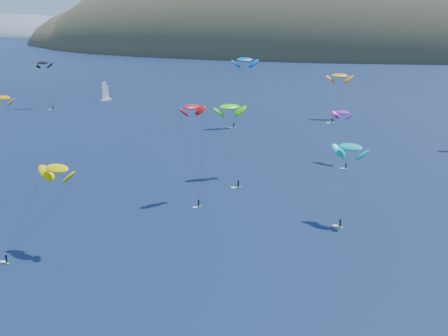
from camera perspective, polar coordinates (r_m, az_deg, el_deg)
island at (r=611.53m, az=12.35°, el=9.62°), size 730.00×300.00×210.00m
headland at (r=932.95m, az=-19.53°, el=11.34°), size 460.00×250.00×60.00m
sailboat at (r=288.31m, az=-10.77°, el=6.24°), size 8.29×7.46×9.90m
kitesurfer_1 at (r=219.52m, az=-19.60°, el=6.06°), size 9.05×9.66×15.22m
kitesurfer_2 at (r=114.68m, az=-15.05°, el=-0.06°), size 11.36×12.38×17.32m
kitesurfer_3 at (r=158.40m, az=0.53°, el=5.60°), size 9.55×14.93×20.16m
kitesurfer_4 at (r=223.24m, az=1.92°, el=9.86°), size 10.35×9.74×26.29m
kitesurfer_5 at (r=127.84m, az=11.49°, el=1.88°), size 8.80×9.06×17.66m
kitesurfer_6 at (r=176.50m, az=10.79°, el=5.00°), size 7.07×12.38×15.69m
kitesurfer_9 at (r=138.99m, az=-2.94°, el=5.57°), size 6.63×10.22×22.89m
kitesurfer_11 at (r=243.19m, az=10.52°, el=8.30°), size 10.24×14.41×18.97m
kitesurfer_12 at (r=274.35m, az=-16.20°, el=9.21°), size 10.59×8.51×20.84m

